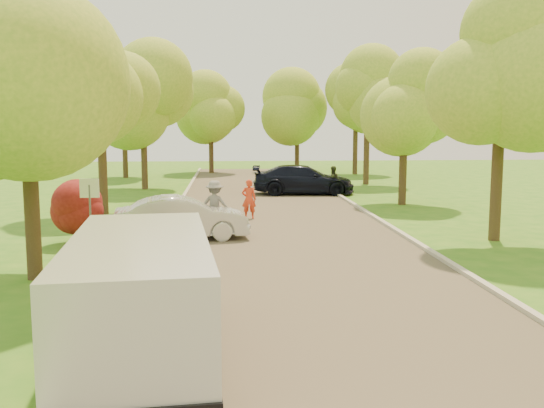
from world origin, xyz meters
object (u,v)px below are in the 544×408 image
object	(u,v)px
silver_sedan	(182,218)
skateboarder	(215,205)
street_sign	(90,200)
dark_sedan	(303,180)
minivan	(141,297)
longboard	(215,230)
person_striped	(249,199)
person_olive	(333,181)

from	to	relation	value
silver_sedan	skateboarder	xyz separation A→B (m)	(1.05, 1.14, 0.26)
street_sign	dark_sedan	size ratio (longest dim) A/B	0.40
skateboarder	minivan	bearing A→B (deg)	95.48
longboard	skateboarder	xyz separation A→B (m)	(-0.00, 0.00, 0.87)
silver_sedan	dark_sedan	distance (m)	13.90
silver_sedan	person_striped	bearing A→B (deg)	-36.32
minivan	dark_sedan	distance (m)	23.72
street_sign	minivan	distance (m)	8.84
longboard	silver_sedan	bearing A→B (deg)	57.73
street_sign	person_olive	bearing A→B (deg)	55.62
street_sign	silver_sedan	xyz separation A→B (m)	(2.50, 1.90, -0.86)
minivan	person_striped	world-z (taller)	minivan
person_striped	dark_sedan	bearing A→B (deg)	-107.07
longboard	person_olive	distance (m)	12.56
silver_sedan	skateboarder	world-z (taller)	skateboarder
dark_sedan	person_olive	bearing A→B (deg)	-107.54
minivan	person_striped	xyz separation A→B (m)	(2.25, 14.59, -0.26)
silver_sedan	skateboarder	size ratio (longest dim) A/B	2.51
silver_sedan	person_striped	xyz separation A→B (m)	(2.34, 4.25, 0.08)
longboard	skateboarder	bearing A→B (deg)	-70.32
longboard	person_striped	bearing A→B (deg)	-102.41
street_sign	person_striped	world-z (taller)	street_sign
dark_sedan	person_olive	size ratio (longest dim) A/B	3.50
longboard	person_olive	size ratio (longest dim) A/B	0.58
street_sign	person_olive	size ratio (longest dim) A/B	1.40
street_sign	dark_sedan	distance (m)	16.74
dark_sedan	minivan	bearing A→B (deg)	170.78
street_sign	minivan	size ratio (longest dim) A/B	0.40
minivan	dark_sedan	xyz separation A→B (m)	(5.50, 23.07, -0.26)
minivan	dark_sedan	bearing A→B (deg)	71.28
minivan	person_olive	bearing A→B (deg)	67.39
street_sign	longboard	size ratio (longest dim) A/B	2.39
longboard	skateboarder	world-z (taller)	skateboarder
street_sign	dark_sedan	xyz separation A→B (m)	(8.10, 14.63, -0.77)
silver_sedan	person_striped	distance (m)	4.85
street_sign	person_olive	xyz separation A→B (m)	(9.60, 14.03, -0.79)
street_sign	longboard	world-z (taller)	street_sign
person_striped	silver_sedan	bearing A→B (deg)	65.10
minivan	street_sign	bearing A→B (deg)	101.80
silver_sedan	dark_sedan	world-z (taller)	dark_sedan
person_striped	person_olive	bearing A→B (deg)	-117.18
skateboarder	person_olive	distance (m)	12.54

